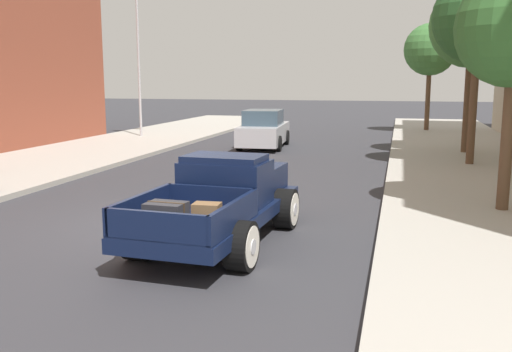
% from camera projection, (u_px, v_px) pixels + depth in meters
% --- Properties ---
extents(ground_plane, '(140.00, 140.00, 0.00)m').
position_uv_depth(ground_plane, '(156.00, 224.00, 11.73)').
color(ground_plane, '#333338').
extents(hotrod_truck_navy, '(2.38, 5.02, 1.58)m').
position_uv_depth(hotrod_truck_navy, '(224.00, 199.00, 10.51)').
color(hotrod_truck_navy, '#0F1938').
rests_on(hotrod_truck_navy, ground).
extents(car_background_silver, '(2.09, 4.41, 1.65)m').
position_uv_depth(car_background_silver, '(264.00, 130.00, 24.68)').
color(car_background_silver, '#B7B7BC').
rests_on(car_background_silver, ground).
extents(flagpole, '(1.74, 0.16, 9.16)m').
position_uv_depth(flagpole, '(142.00, 20.00, 27.45)').
color(flagpole, '#B2B2B7').
rests_on(flagpole, sidewalk_left).
extents(street_tree_second, '(2.95, 2.95, 6.24)m').
position_uv_depth(street_tree_second, '(479.00, 19.00, 18.26)').
color(street_tree_second, brown).
rests_on(street_tree_second, sidewalk_right).
extents(street_tree_third, '(3.15, 3.15, 6.37)m').
position_uv_depth(street_tree_third, '(472.00, 26.00, 21.29)').
color(street_tree_third, brown).
rests_on(street_tree_third, sidewalk_right).
extents(street_tree_farthest, '(2.85, 2.85, 5.84)m').
position_uv_depth(street_tree_farthest, '(430.00, 50.00, 31.05)').
color(street_tree_farthest, brown).
rests_on(street_tree_farthest, sidewalk_right).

